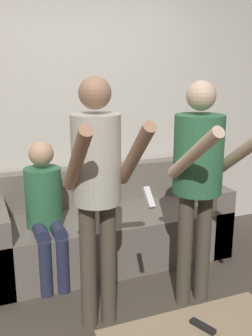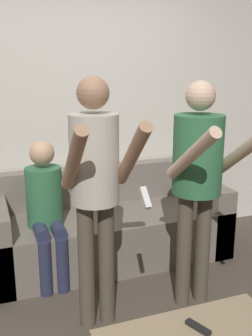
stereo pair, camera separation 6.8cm
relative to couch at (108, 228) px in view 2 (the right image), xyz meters
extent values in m
cube|color=silver|center=(-0.22, 0.44, 1.06)|extent=(6.40, 0.06, 2.70)
cube|color=slate|center=(0.00, -0.04, -0.06)|extent=(2.18, 0.82, 0.46)
cube|color=slate|center=(0.00, 0.29, 0.35)|extent=(2.18, 0.16, 0.37)
cube|color=slate|center=(0.99, -0.04, 0.04)|extent=(0.20, 0.82, 0.66)
cylinder|color=brown|center=(-0.45, -0.90, 0.16)|extent=(0.11, 0.11, 0.90)
cylinder|color=brown|center=(-0.30, -0.90, 0.16)|extent=(0.11, 0.11, 0.90)
cylinder|color=beige|center=(-0.38, -0.90, 0.89)|extent=(0.32, 0.32, 0.57)
sphere|color=#A87A5B|center=(-0.38, -0.90, 1.31)|extent=(0.20, 0.20, 0.20)
cylinder|color=#A87A5B|center=(-0.55, -1.11, 0.95)|extent=(0.08, 0.47, 0.46)
cylinder|color=#A87A5B|center=(-0.20, -1.11, 0.95)|extent=(0.08, 0.47, 0.46)
cube|color=white|center=(-0.20, -1.32, 0.75)|extent=(0.04, 0.11, 0.11)
cylinder|color=brown|center=(0.30, -0.90, 0.15)|extent=(0.11, 0.11, 0.87)
cylinder|color=brown|center=(0.46, -0.90, 0.15)|extent=(0.11, 0.11, 0.87)
cylinder|color=#337047|center=(0.38, -0.90, 0.86)|extent=(0.35, 0.35, 0.56)
sphere|color=beige|center=(0.38, -0.90, 1.27)|extent=(0.21, 0.21, 0.21)
cylinder|color=beige|center=(0.18, -1.16, 0.93)|extent=(0.08, 0.55, 0.43)
cylinder|color=beige|center=(0.57, -1.16, 0.93)|extent=(0.08, 0.55, 0.43)
cylinder|color=#282D47|center=(-0.66, -0.42, -0.06)|extent=(0.11, 0.11, 0.46)
cylinder|color=#282D47|center=(-0.52, -0.42, -0.06)|extent=(0.11, 0.11, 0.46)
cylinder|color=#282D47|center=(-0.66, -0.26, 0.19)|extent=(0.11, 0.32, 0.11)
cylinder|color=#282D47|center=(-0.52, -0.26, 0.19)|extent=(0.11, 0.32, 0.11)
cylinder|color=#337047|center=(-0.59, -0.10, 0.41)|extent=(0.30, 0.30, 0.50)
sphere|color=tan|center=(-0.59, -0.10, 0.78)|extent=(0.20, 0.20, 0.20)
cylinder|color=tan|center=(0.37, -1.53, -0.11)|extent=(0.04, 0.04, 0.36)
cube|color=black|center=(-0.04, -1.69, 0.12)|extent=(0.09, 0.15, 0.02)
camera|label=1|loc=(-1.10, -3.22, 1.46)|focal=42.00mm
camera|label=2|loc=(-1.03, -3.25, 1.46)|focal=42.00mm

